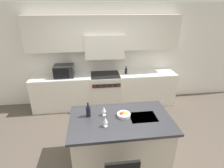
{
  "coord_description": "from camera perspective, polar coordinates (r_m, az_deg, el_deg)",
  "views": [
    {
      "loc": [
        -0.36,
        -2.65,
        2.57
      ],
      "look_at": [
        0.04,
        0.55,
        1.15
      ],
      "focal_mm": 28.0,
      "sensor_mm": 36.0,
      "label": 1
    }
  ],
  "objects": [
    {
      "name": "ground_plane",
      "position": [
        3.71,
        0.49,
        -20.0
      ],
      "size": [
        10.0,
        10.0,
        0.0
      ],
      "primitive_type": "plane",
      "color": "brown"
    },
    {
      "name": "wine_glass_far",
      "position": [
        2.95,
        -2.68,
        -8.33
      ],
      "size": [
        0.07,
        0.07,
        0.16
      ],
      "color": "white",
      "rests_on": "kitchen_island"
    },
    {
      "name": "microwave",
      "position": [
        4.66,
        -15.44,
        4.13
      ],
      "size": [
        0.49,
        0.39,
        0.3
      ],
      "color": "black",
      "rests_on": "back_counter"
    },
    {
      "name": "oil_bottle_on_counter",
      "position": [
        4.74,
        4.6,
        4.3
      ],
      "size": [
        0.07,
        0.07,
        0.21
      ],
      "color": "black",
      "rests_on": "back_counter"
    },
    {
      "name": "fruit_bowl",
      "position": [
        2.97,
        3.85,
        -9.93
      ],
      "size": [
        0.22,
        0.22,
        0.08
      ],
      "color": "silver",
      "rests_on": "kitchen_island"
    },
    {
      "name": "back_cabinetry",
      "position": [
        4.72,
        -2.66,
        12.07
      ],
      "size": [
        10.0,
        0.46,
        2.7
      ],
      "color": "silver",
      "rests_on": "ground_plane"
    },
    {
      "name": "kitchen_island",
      "position": [
        3.2,
        2.73,
        -17.74
      ],
      "size": [
        1.68,
        1.0,
        0.9
      ],
      "color": "beige",
      "rests_on": "ground_plane"
    },
    {
      "name": "wine_glass_near",
      "position": [
        2.69,
        -2.18,
        -11.78
      ],
      "size": [
        0.07,
        0.07,
        0.16
      ],
      "color": "white",
      "rests_on": "kitchen_island"
    },
    {
      "name": "back_counter",
      "position": [
        4.86,
        -2.16,
        -1.96
      ],
      "size": [
        3.86,
        0.62,
        0.91
      ],
      "color": "silver",
      "rests_on": "ground_plane"
    },
    {
      "name": "range_stove",
      "position": [
        4.84,
        -2.14,
        -2.01
      ],
      "size": [
        0.78,
        0.7,
        0.92
      ],
      "color": "beige",
      "rests_on": "ground_plane"
    },
    {
      "name": "wine_bottle",
      "position": [
        2.95,
        -7.75,
        -8.78
      ],
      "size": [
        0.08,
        0.08,
        0.26
      ],
      "color": "black",
      "rests_on": "kitchen_island"
    }
  ]
}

